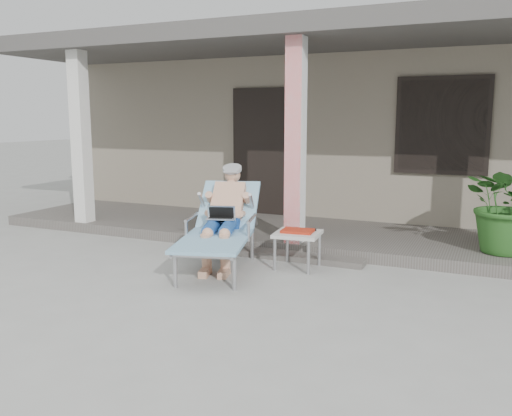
% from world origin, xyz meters
% --- Properties ---
extents(ground, '(60.00, 60.00, 0.00)m').
position_xyz_m(ground, '(0.00, 0.00, 0.00)').
color(ground, '#9E9E99').
rests_on(ground, ground).
extents(house, '(10.40, 5.40, 3.30)m').
position_xyz_m(house, '(0.00, 6.50, 1.67)').
color(house, gray).
rests_on(house, ground).
extents(porch_deck, '(10.00, 2.00, 0.15)m').
position_xyz_m(porch_deck, '(0.00, 3.00, 0.07)').
color(porch_deck, '#605B56').
rests_on(porch_deck, ground).
extents(porch_overhang, '(10.00, 2.30, 2.85)m').
position_xyz_m(porch_overhang, '(0.00, 2.95, 2.79)').
color(porch_overhang, silver).
rests_on(porch_overhang, porch_deck).
extents(porch_step, '(2.00, 0.30, 0.07)m').
position_xyz_m(porch_step, '(0.00, 1.85, 0.04)').
color(porch_step, '#605B56').
rests_on(porch_step, ground).
extents(lounger, '(1.22, 2.01, 1.26)m').
position_xyz_m(lounger, '(-0.60, 1.26, 0.78)').
color(lounger, '#B7B7BC').
rests_on(lounger, ground).
extents(side_table, '(0.56, 0.56, 0.46)m').
position_xyz_m(side_table, '(0.28, 1.50, 0.39)').
color(side_table, beige).
rests_on(side_table, ground).
extents(potted_palm, '(1.32, 1.22, 1.23)m').
position_xyz_m(potted_palm, '(2.55, 2.67, 0.77)').
color(potted_palm, '#26591E').
rests_on(potted_palm, porch_deck).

